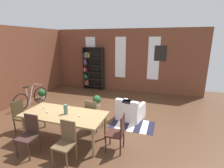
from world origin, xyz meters
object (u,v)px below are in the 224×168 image
object	(u,v)px
dining_chair_far_right	(93,114)
dining_chair_head_right	(118,132)
dining_chair_near_left	(29,133)
potted_plant_by_shelf	(97,100)
bicycle_second	(31,98)
armchair_white	(130,111)
dining_table	(64,116)
dining_chair_near_right	(66,141)
dining_chair_head_left	(21,115)
potted_plant_corner	(42,93)
bookshelf_tall	(92,68)
vase_on_table	(66,109)

from	to	relation	value
dining_chair_far_right	dining_chair_head_right	bearing A→B (deg)	-36.17
dining_chair_near_left	potted_plant_by_shelf	bearing A→B (deg)	83.58
dining_chair_head_right	bicycle_second	distance (m)	4.49
armchair_white	dining_table	bearing A→B (deg)	-127.91
dining_chair_near_right	potted_plant_by_shelf	distance (m)	3.27
dining_chair_far_right	armchair_white	distance (m)	1.42
dining_chair_head_left	potted_plant_by_shelf	distance (m)	2.82
dining_chair_head_right	armchair_white	bearing A→B (deg)	92.50
dining_table	potted_plant_corner	size ratio (longest dim) A/B	4.79
dining_chair_head_right	bicycle_second	xyz separation A→B (m)	(-4.17, 1.67, -0.17)
potted_plant_by_shelf	dining_table	bearing A→B (deg)	-86.89
dining_chair_near_left	potted_plant_corner	world-z (taller)	dining_chair_near_left
bookshelf_tall	bicycle_second	world-z (taller)	bookshelf_tall
dining_chair_head_right	potted_plant_by_shelf	xyz separation A→B (m)	(-1.61, 2.47, -0.26)
dining_chair_near_right	dining_chair_near_left	bearing A→B (deg)	179.99
dining_chair_head_right	dining_table	bearing A→B (deg)	-179.90
bookshelf_tall	bicycle_second	size ratio (longest dim) A/B	1.36
dining_chair_head_right	potted_plant_corner	bearing A→B (deg)	150.07
dining_chair_near_right	bicycle_second	xyz separation A→B (m)	(-3.19, 2.39, -0.17)
dining_chair_near_left	potted_plant_by_shelf	size ratio (longest dim) A/B	2.09
dining_chair_head_left	dining_chair_near_right	xyz separation A→B (m)	(1.97, -0.73, 0.00)
potted_plant_corner	armchair_white	bearing A→B (deg)	-9.46
dining_chair_near_left	bookshelf_tall	size ratio (longest dim) A/B	0.42
dining_chair_near_left	dining_chair_near_right	world-z (taller)	same
dining_chair_head_left	potted_plant_by_shelf	size ratio (longest dim) A/B	2.09
dining_chair_near_left	dining_chair_near_right	size ratio (longest dim) A/B	1.00
vase_on_table	potted_plant_by_shelf	bearing A→B (deg)	94.51
dining_chair_far_right	potted_plant_by_shelf	world-z (taller)	dining_chair_far_right
vase_on_table	dining_chair_head_left	bearing A→B (deg)	179.89
vase_on_table	potted_plant_by_shelf	xyz separation A→B (m)	(-0.20, 2.47, -0.65)
bicycle_second	potted_plant_by_shelf	distance (m)	2.69
dining_chair_near_left	dining_chair_near_right	xyz separation A→B (m)	(0.99, -0.00, 0.00)
dining_chair_near_right	potted_plant_corner	bearing A→B (deg)	136.22
dining_table	dining_chair_near_right	bearing A→B (deg)	-55.41
vase_on_table	dining_chair_head_right	distance (m)	1.46
dining_chair_near_right	bookshelf_tall	xyz separation A→B (m)	(-1.83, 5.47, 0.64)
potted_plant_by_shelf	vase_on_table	bearing A→B (deg)	-85.49
dining_table	dining_chair_far_right	distance (m)	0.89
bicycle_second	potted_plant_corner	distance (m)	0.85
dining_table	potted_plant_corner	distance (m)	3.83
dining_chair_head_left	bookshelf_tall	world-z (taller)	bookshelf_tall
dining_chair_near_left	bicycle_second	xyz separation A→B (m)	(-2.20, 2.39, -0.17)
dining_chair_head_right	potted_plant_by_shelf	world-z (taller)	dining_chair_head_right
dining_table	dining_chair_head_right	xyz separation A→B (m)	(1.47, 0.00, -0.19)
dining_chair_far_right	dining_chair_head_right	world-z (taller)	same
potted_plant_corner	bookshelf_tall	bearing A→B (deg)	55.78
vase_on_table	armchair_white	xyz separation A→B (m)	(1.33, 1.79, -0.62)
potted_plant_by_shelf	dining_chair_near_left	bearing A→B (deg)	-96.42
dining_chair_head_right	dining_chair_near_right	size ratio (longest dim) A/B	1.00
dining_chair_head_right	dining_chair_far_right	bearing A→B (deg)	143.83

